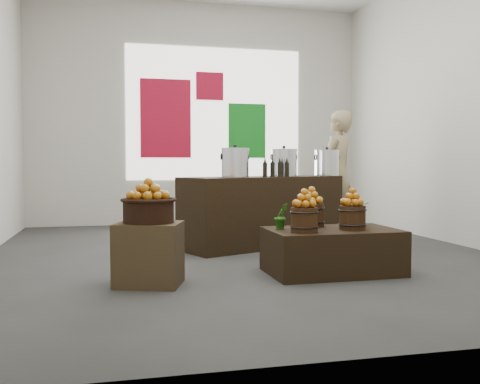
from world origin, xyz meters
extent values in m
plane|color=#343432|center=(0.00, 0.00, 0.00)|extent=(7.00, 7.00, 0.00)
cube|color=beige|center=(0.00, 3.50, 2.00)|extent=(6.00, 0.04, 4.00)
cube|color=white|center=(0.30, 3.48, 2.00)|extent=(3.20, 0.02, 2.40)
cube|color=#AA0D27|center=(-0.60, 3.47, 1.90)|extent=(0.90, 0.04, 1.40)
cube|color=#137C1C|center=(0.90, 3.47, 1.70)|extent=(0.70, 0.04, 1.00)
cube|color=#AA0D27|center=(0.20, 3.47, 2.50)|extent=(0.50, 0.04, 0.50)
cube|color=#503E25|center=(-1.20, -1.39, 0.28)|extent=(0.67, 0.61, 0.56)
cylinder|color=black|center=(-1.20, -1.39, 0.66)|extent=(0.45, 0.45, 0.20)
cube|color=black|center=(0.60, -1.27, 0.22)|extent=(1.29, 0.80, 0.44)
cylinder|color=#3B2010|center=(0.24, -1.45, 0.56)|extent=(0.26, 0.26, 0.24)
cylinder|color=#3B2010|center=(0.77, -1.37, 0.56)|extent=(0.26, 0.26, 0.24)
cylinder|color=#3B2010|center=(0.47, -1.04, 0.56)|extent=(0.26, 0.26, 0.24)
imported|color=#236B16|center=(0.98, -1.04, 0.57)|extent=(0.25, 0.23, 0.25)
imported|color=#236B16|center=(0.10, -1.17, 0.57)|extent=(0.17, 0.15, 0.26)
cube|color=black|center=(0.41, 0.59, 0.46)|extent=(2.35, 1.54, 0.92)
cylinder|color=silver|center=(-0.01, 0.41, 1.09)|extent=(0.35, 0.35, 0.35)
cylinder|color=silver|center=(0.74, 0.73, 1.09)|extent=(0.35, 0.35, 0.35)
cylinder|color=silver|center=(1.49, 1.05, 1.09)|extent=(0.35, 0.35, 0.35)
imported|color=#9A885E|center=(1.83, 1.46, 0.95)|extent=(0.83, 0.78, 1.90)
camera|label=1|loc=(-1.49, -6.19, 1.09)|focal=40.00mm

